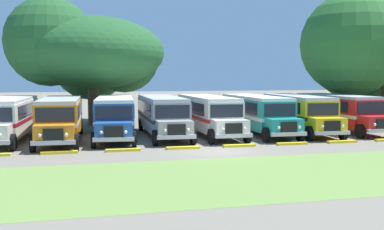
# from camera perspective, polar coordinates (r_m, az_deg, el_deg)

# --- Properties ---
(ground_plane) EXTENTS (220.00, 220.00, 0.00)m
(ground_plane) POSITION_cam_1_polar(r_m,az_deg,el_deg) (26.73, 3.15, -4.44)
(ground_plane) COLOR slate
(foreground_grass_strip) EXTENTS (80.00, 8.85, 0.01)m
(foreground_grass_strip) POSITION_cam_1_polar(r_m,az_deg,el_deg) (20.52, 8.77, -7.28)
(foreground_grass_strip) COLOR olive
(foreground_grass_strip) RESTS_ON ground_plane
(parked_bus_slot_0) EXTENTS (3.27, 10.93, 2.82)m
(parked_bus_slot_0) POSITION_cam_1_polar(r_m,az_deg,el_deg) (33.41, -21.67, -0.21)
(parked_bus_slot_0) COLOR silver
(parked_bus_slot_0) RESTS_ON ground_plane
(parked_bus_slot_1) EXTENTS (3.07, 10.89, 2.82)m
(parked_bus_slot_1) POSITION_cam_1_polar(r_m,az_deg,el_deg) (32.34, -15.84, -0.20)
(parked_bus_slot_1) COLOR orange
(parked_bus_slot_1) RESTS_ON ground_plane
(parked_bus_slot_2) EXTENTS (3.60, 10.98, 2.82)m
(parked_bus_slot_2) POSITION_cam_1_polar(r_m,az_deg,el_deg) (32.98, -9.45, 0.00)
(parked_bus_slot_2) COLOR #23519E
(parked_bus_slot_2) RESTS_ON ground_plane
(parked_bus_slot_3) EXTENTS (2.96, 10.88, 2.82)m
(parked_bus_slot_3) POSITION_cam_1_polar(r_m,az_deg,el_deg) (33.58, -3.69, 0.14)
(parked_bus_slot_3) COLOR #9E9993
(parked_bus_slot_3) RESTS_ON ground_plane
(parked_bus_slot_4) EXTENTS (2.71, 10.84, 2.82)m
(parked_bus_slot_4) POSITION_cam_1_polar(r_m,az_deg,el_deg) (34.11, 2.01, 0.22)
(parked_bus_slot_4) COLOR silver
(parked_bus_slot_4) RESTS_ON ground_plane
(parked_bus_slot_5) EXTENTS (2.88, 10.86, 2.82)m
(parked_bus_slot_5) POSITION_cam_1_polar(r_m,az_deg,el_deg) (35.29, 7.94, 0.33)
(parked_bus_slot_5) COLOR teal
(parked_bus_slot_5) RESTS_ON ground_plane
(parked_bus_slot_6) EXTENTS (3.47, 10.96, 2.82)m
(parked_bus_slot_6) POSITION_cam_1_polar(r_m,az_deg,el_deg) (36.59, 12.93, 0.41)
(parked_bus_slot_6) COLOR yellow
(parked_bus_slot_6) RESTS_ON ground_plane
(parked_bus_slot_7) EXTENTS (2.78, 10.85, 2.82)m
(parked_bus_slot_7) POSITION_cam_1_polar(r_m,az_deg,el_deg) (38.69, 17.51, 0.53)
(parked_bus_slot_7) COLOR red
(parked_bus_slot_7) RESTS_ON ground_plane
(curb_wheelstop_1) EXTENTS (2.00, 0.36, 0.15)m
(curb_wheelstop_1) POSITION_cam_1_polar(r_m,az_deg,el_deg) (26.73, -15.99, -4.46)
(curb_wheelstop_1) COLOR yellow
(curb_wheelstop_1) RESTS_ON ground_plane
(curb_wheelstop_2) EXTENTS (2.00, 0.36, 0.15)m
(curb_wheelstop_2) POSITION_cam_1_polar(r_m,az_deg,el_deg) (26.84, -8.46, -4.29)
(curb_wheelstop_2) COLOR yellow
(curb_wheelstop_2) RESTS_ON ground_plane
(curb_wheelstop_3) EXTENTS (2.00, 0.36, 0.15)m
(curb_wheelstop_3) POSITION_cam_1_polar(r_m,az_deg,el_deg) (27.41, -1.11, -4.05)
(curb_wheelstop_3) COLOR yellow
(curb_wheelstop_3) RESTS_ON ground_plane
(curb_wheelstop_4) EXTENTS (2.00, 0.36, 0.15)m
(curb_wheelstop_4) POSITION_cam_1_polar(r_m,az_deg,el_deg) (28.40, 5.82, -3.77)
(curb_wheelstop_4) COLOR yellow
(curb_wheelstop_4) RESTS_ON ground_plane
(curb_wheelstop_5) EXTENTS (2.00, 0.36, 0.15)m
(curb_wheelstop_5) POSITION_cam_1_polar(r_m,az_deg,el_deg) (29.77, 12.20, -3.46)
(curb_wheelstop_5) COLOR yellow
(curb_wheelstop_5) RESTS_ON ground_plane
(curb_wheelstop_6) EXTENTS (2.00, 0.36, 0.15)m
(curb_wheelstop_6) POSITION_cam_1_polar(r_m,az_deg,el_deg) (31.48, 17.95, -3.14)
(curb_wheelstop_6) COLOR yellow
(curb_wheelstop_6) RESTS_ON ground_plane
(broad_shade_tree) EXTENTS (13.40, 13.95, 10.83)m
(broad_shade_tree) POSITION_cam_1_polar(r_m,az_deg,el_deg) (42.26, -12.59, 7.44)
(broad_shade_tree) COLOR brown
(broad_shade_tree) RESTS_ON ground_plane
(secondary_tree) EXTENTS (16.71, 15.87, 11.66)m
(secondary_tree) POSITION_cam_1_polar(r_m,az_deg,el_deg) (47.90, 21.63, 7.44)
(secondary_tree) COLOR brown
(secondary_tree) RESTS_ON ground_plane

